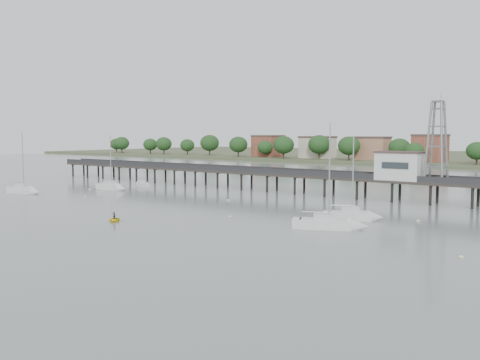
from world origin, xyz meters
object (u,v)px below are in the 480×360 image
object	(u,v)px
pier	(286,175)
lattice_tower	(437,142)
sailboat_d	(337,224)
sailboat_b	(114,187)
sailboat_c	(358,216)
white_tender	(142,184)
sailboat_a	(27,191)
yellow_dinghy	(114,221)

from	to	relation	value
pier	lattice_tower	world-z (taller)	lattice_tower
lattice_tower	sailboat_d	world-z (taller)	lattice_tower
pier	sailboat_b	size ratio (longest dim) A/B	11.62
sailboat_b	sailboat_c	world-z (taller)	sailboat_c
sailboat_d	lattice_tower	bearing A→B (deg)	59.21
sailboat_d	sailboat_b	distance (m)	63.84
sailboat_d	white_tender	xyz separation A→B (m)	(-63.60, 23.30, -0.14)
sailboat_a	white_tender	size ratio (longest dim) A/B	3.03
white_tender	yellow_dinghy	world-z (taller)	yellow_dinghy
pier	sailboat_a	size ratio (longest dim) A/B	11.15
lattice_tower	sailboat_b	size ratio (longest dim) A/B	1.20
lattice_tower	sailboat_c	distance (m)	26.97
sailboat_b	white_tender	distance (m)	9.67
sailboat_b	yellow_dinghy	size ratio (longest dim) A/B	4.26
lattice_tower	yellow_dinghy	size ratio (longest dim) A/B	5.11
sailboat_c	white_tender	distance (m)	64.42
sailboat_a	yellow_dinghy	size ratio (longest dim) A/B	4.44
pier	sailboat_c	xyz separation A→B (m)	(28.38, -24.67, -3.15)
sailboat_b	sailboat_c	bearing A→B (deg)	-7.65
sailboat_a	sailboat_c	bearing A→B (deg)	-1.00
white_tender	sailboat_c	bearing A→B (deg)	5.14
pier	lattice_tower	xyz separation A→B (m)	(31.50, 0.00, 7.31)
sailboat_a	white_tender	distance (m)	26.40
sailboat_d	pier	bearing A→B (deg)	104.65
sailboat_a	sailboat_c	size ratio (longest dim) A/B	1.04
pier	sailboat_a	bearing A→B (deg)	-140.08
lattice_tower	sailboat_d	xyz separation A→B (m)	(-2.17, -32.96, -10.47)
lattice_tower	sailboat_b	distance (m)	68.14
yellow_dinghy	pier	bearing A→B (deg)	51.82
white_tender	lattice_tower	bearing A→B (deg)	26.96
pier	yellow_dinghy	size ratio (longest dim) A/B	49.48
pier	lattice_tower	size ratio (longest dim) A/B	9.68
lattice_tower	sailboat_b	world-z (taller)	lattice_tower
sailboat_b	sailboat_c	distance (m)	61.65
sailboat_b	sailboat_a	world-z (taller)	sailboat_a
pier	lattice_tower	bearing A→B (deg)	0.00
white_tender	pier	bearing A→B (deg)	34.35
lattice_tower	sailboat_a	world-z (taller)	lattice_tower
lattice_tower	sailboat_a	distance (m)	81.87
lattice_tower	white_tender	size ratio (longest dim) A/B	3.49
pier	sailboat_d	size ratio (longest dim) A/B	10.17
pier	white_tender	distance (m)	35.76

